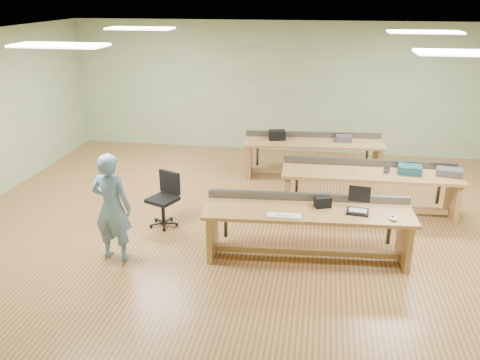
# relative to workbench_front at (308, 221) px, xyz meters

# --- Properties ---
(floor) EXTENTS (10.00, 10.00, 0.00)m
(floor) POSITION_rel_workbench_front_xyz_m (-0.76, 1.13, -0.56)
(floor) COLOR #A46A3E
(floor) RESTS_ON ground
(ceiling) EXTENTS (10.00, 10.00, 0.00)m
(ceiling) POSITION_rel_workbench_front_xyz_m (-0.76, 1.13, 2.44)
(ceiling) COLOR silver
(ceiling) RESTS_ON wall_back
(wall_back) EXTENTS (10.00, 0.04, 3.00)m
(wall_back) POSITION_rel_workbench_front_xyz_m (-0.76, 5.13, 0.94)
(wall_back) COLOR #9CB489
(wall_back) RESTS_ON floor
(wall_front) EXTENTS (10.00, 0.04, 3.00)m
(wall_front) POSITION_rel_workbench_front_xyz_m (-0.76, -2.87, 0.94)
(wall_front) COLOR #9CB489
(wall_front) RESTS_ON floor
(fluor_panels) EXTENTS (6.20, 3.50, 0.03)m
(fluor_panels) POSITION_rel_workbench_front_xyz_m (-0.76, 1.13, 2.41)
(fluor_panels) COLOR white
(fluor_panels) RESTS_ON ceiling
(workbench_front) EXTENTS (2.97, 0.98, 0.86)m
(workbench_front) POSITION_rel_workbench_front_xyz_m (0.00, 0.00, 0.00)
(workbench_front) COLOR #AC7948
(workbench_front) RESTS_ON floor
(workbench_mid) EXTENTS (2.99, 0.88, 0.86)m
(workbench_mid) POSITION_rel_workbench_front_xyz_m (0.98, 1.74, 0.00)
(workbench_mid) COLOR #AC7948
(workbench_mid) RESTS_ON floor
(workbench_back) EXTENTS (2.85, 0.98, 0.86)m
(workbench_back) POSITION_rel_workbench_front_xyz_m (-0.03, 3.43, -0.00)
(workbench_back) COLOR #AC7948
(workbench_back) RESTS_ON floor
(person) EXTENTS (0.62, 0.44, 1.59)m
(person) POSITION_rel_workbench_front_xyz_m (-2.70, -0.49, 0.23)
(person) COLOR #6684A7
(person) RESTS_ON floor
(laptop_base) EXTENTS (0.32, 0.27, 0.03)m
(laptop_base) POSITION_rel_workbench_front_xyz_m (0.68, -0.02, 0.21)
(laptop_base) COLOR black
(laptop_base) RESTS_ON workbench_front
(laptop_screen) EXTENTS (0.30, 0.05, 0.24)m
(laptop_screen) POSITION_rel_workbench_front_xyz_m (0.69, 0.10, 0.43)
(laptop_screen) COLOR black
(laptop_screen) RESTS_ON laptop_base
(keyboard) EXTENTS (0.47, 0.16, 0.03)m
(keyboard) POSITION_rel_workbench_front_xyz_m (-0.32, -0.32, 0.21)
(keyboard) COLOR white
(keyboard) RESTS_ON workbench_front
(trackball_mouse) EXTENTS (0.14, 0.16, 0.06)m
(trackball_mouse) POSITION_rel_workbench_front_xyz_m (1.14, -0.18, 0.22)
(trackball_mouse) COLOR white
(trackball_mouse) RESTS_ON workbench_front
(camera_bag) EXTENTS (0.26, 0.21, 0.15)m
(camera_bag) POSITION_rel_workbench_front_xyz_m (0.20, 0.11, 0.27)
(camera_bag) COLOR black
(camera_bag) RESTS_ON workbench_front
(task_chair) EXTENTS (0.63, 0.63, 0.89)m
(task_chair) POSITION_rel_workbench_front_xyz_m (-2.33, 0.69, -0.23)
(task_chair) COLOR black
(task_chair) RESTS_ON floor
(parts_bin_teal) EXTENTS (0.41, 0.33, 0.13)m
(parts_bin_teal) POSITION_rel_workbench_front_xyz_m (1.62, 1.77, 0.26)
(parts_bin_teal) COLOR #153F47
(parts_bin_teal) RESTS_ON workbench_mid
(parts_bin_grey) EXTENTS (0.46, 0.34, 0.11)m
(parts_bin_grey) POSITION_rel_workbench_front_xyz_m (2.25, 1.77, 0.25)
(parts_bin_grey) COLOR #3C3C3F
(parts_bin_grey) RESTS_ON workbench_mid
(mug) EXTENTS (0.13, 0.13, 0.09)m
(mug) POSITION_rel_workbench_front_xyz_m (1.24, 1.74, 0.24)
(mug) COLOR #3C3C3F
(mug) RESTS_ON workbench_mid
(drinks_can) EXTENTS (0.08, 0.08, 0.11)m
(drinks_can) POSITION_rel_workbench_front_xyz_m (0.72, 1.59, 0.25)
(drinks_can) COLOR silver
(drinks_can) RESTS_ON workbench_mid
(storage_box_back) EXTENTS (0.37, 0.30, 0.19)m
(storage_box_back) POSITION_rel_workbench_front_xyz_m (-0.77, 3.43, 0.29)
(storage_box_back) COLOR black
(storage_box_back) RESTS_ON workbench_back
(tray_back) EXTENTS (0.33, 0.25, 0.13)m
(tray_back) POSITION_rel_workbench_front_xyz_m (0.57, 3.50, 0.26)
(tray_back) COLOR #3C3C3F
(tray_back) RESTS_ON workbench_back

